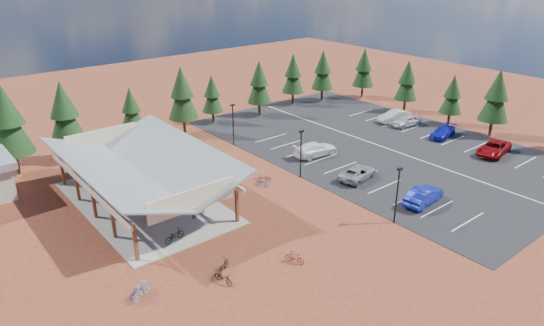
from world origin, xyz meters
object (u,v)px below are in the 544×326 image
(bike_5, at_px, (189,200))
(bike_12, at_px, (223,267))
(bike_4, at_px, (198,212))
(car_7, at_px, (443,132))
(lamp_post_2, at_px, (233,122))
(car_6, at_px, (494,148))
(lamp_post_1, at_px, (301,151))
(bike_7, at_px, (129,167))
(bike_1, at_px, (150,216))
(bike_8, at_px, (224,278))
(bike_11, at_px, (295,258))
(bike_3, at_px, (83,179))
(car_2, at_px, (358,173))
(bike_15, at_px, (201,177))
(bike_14, at_px, (262,182))
(trash_bin_0, at_px, (214,190))
(bike_10, at_px, (139,289))
(bike_2, at_px, (104,196))
(car_9, at_px, (395,116))
(car_8, at_px, (406,121))
(bike_0, at_px, (174,235))
(trash_bin_1, at_px, (223,183))
(car_1, at_px, (424,196))
(bike_pavilion, at_px, (141,165))
(lamp_post_0, at_px, (397,192))
(car_3, at_px, (316,149))
(bike_16, at_px, (264,179))
(bike_9, at_px, (142,290))

(bike_5, xyz_separation_m, bike_12, (-3.36, -10.56, -0.08))
(bike_4, height_order, car_7, car_7)
(lamp_post_2, bearing_deg, car_6, -44.98)
(lamp_post_1, relative_size, bike_7, 2.97)
(bike_1, height_order, bike_8, bike_1)
(lamp_post_2, xyz_separation_m, bike_11, (-10.61, -23.06, -2.50))
(bike_3, height_order, car_2, car_2)
(bike_15, bearing_deg, lamp_post_2, -101.30)
(lamp_post_1, distance_m, bike_3, 22.07)
(bike_14, bearing_deg, trash_bin_0, 148.11)
(bike_3, distance_m, bike_10, 19.82)
(bike_7, distance_m, car_2, 23.90)
(bike_2, xyz_separation_m, bike_7, (4.61, 4.63, 0.05))
(car_9, bearing_deg, car_8, 6.37)
(lamp_post_1, distance_m, bike_0, 16.54)
(trash_bin_1, distance_m, bike_15, 2.66)
(car_9, bearing_deg, bike_8, -56.80)
(car_7, bearing_deg, bike_3, -119.79)
(bike_12, height_order, car_1, car_1)
(bike_2, distance_m, bike_7, 6.54)
(bike_3, height_order, bike_12, bike_3)
(trash_bin_0, bearing_deg, bike_3, 132.33)
(trash_bin_1, xyz_separation_m, car_8, (29.58, -0.01, 0.33))
(car_1, bearing_deg, car_6, -89.63)
(bike_10, relative_size, bike_14, 1.09)
(bike_pavilion, xyz_separation_m, bike_11, (4.39, -16.06, -3.35))
(lamp_post_0, distance_m, bike_4, 17.19)
(bike_1, relative_size, car_9, 0.34)
(bike_5, distance_m, bike_10, 12.84)
(car_3, xyz_separation_m, car_7, (16.69, -5.73, -0.10))
(bike_3, height_order, car_6, car_6)
(trash_bin_0, distance_m, bike_5, 3.13)
(trash_bin_1, relative_size, bike_8, 0.54)
(bike_7, xyz_separation_m, bike_16, (9.60, -10.79, -0.21))
(bike_3, relative_size, bike_9, 0.92)
(bike_4, xyz_separation_m, bike_16, (8.96, 2.01, -0.13))
(bike_2, bearing_deg, bike_7, -53.79)
(bike_11, height_order, car_6, car_6)
(trash_bin_1, distance_m, bike_16, 4.20)
(bike_15, relative_size, car_1, 0.34)
(bike_7, bearing_deg, bike_9, 153.17)
(bike_4, bearing_deg, trash_bin_0, -69.97)
(bike_10, height_order, bike_15, bike_15)
(lamp_post_2, bearing_deg, trash_bin_1, -130.19)
(bike_16, relative_size, car_7, 0.33)
(lamp_post_0, relative_size, bike_0, 2.73)
(lamp_post_1, height_order, bike_3, lamp_post_1)
(bike_7, bearing_deg, bike_15, -149.88)
(bike_5, bearing_deg, trash_bin_1, -87.87)
(car_7, bearing_deg, car_1, -71.68)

